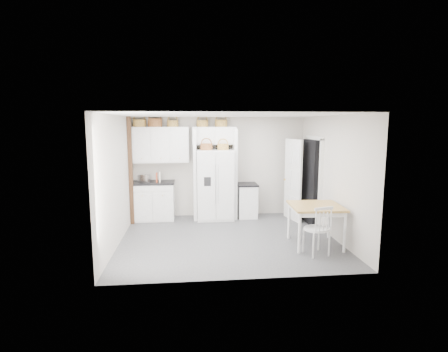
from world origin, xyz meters
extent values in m
plane|color=#313239|center=(0.00, 0.00, 0.00)|extent=(4.50, 4.50, 0.00)
plane|color=white|center=(0.00, 0.00, 2.60)|extent=(4.50, 4.50, 0.00)
plane|color=#B9B1A8|center=(0.00, 2.00, 1.30)|extent=(4.50, 0.00, 4.50)
plane|color=#B9B1A8|center=(-2.25, 0.00, 1.30)|extent=(0.00, 4.00, 4.00)
plane|color=#B9B1A8|center=(2.25, 0.00, 1.30)|extent=(0.00, 4.00, 4.00)
cube|color=white|center=(-0.15, 1.63, 0.89)|extent=(0.92, 0.74, 1.79)
cube|color=white|center=(-1.71, 1.70, 0.47)|extent=(1.01, 0.64, 0.94)
cube|color=white|center=(0.69, 1.70, 0.42)|extent=(0.48, 0.58, 0.85)
cube|color=#A68540|center=(1.70, -0.58, 0.41)|extent=(1.04, 1.04, 0.82)
cube|color=white|center=(1.54, -1.07, 0.49)|extent=(0.57, 0.54, 0.99)
cube|color=black|center=(-1.71, 1.70, 0.96)|extent=(1.05, 0.68, 0.04)
cube|color=black|center=(0.69, 1.70, 0.87)|extent=(0.52, 0.62, 0.04)
cube|color=silver|center=(-1.94, 1.66, 1.07)|extent=(0.31, 0.24, 0.19)
cube|color=#AC3D22|center=(-1.61, 1.62, 1.10)|extent=(0.04, 0.16, 0.23)
cube|color=beige|center=(-1.54, 1.62, 1.11)|extent=(0.06, 0.17, 0.25)
cylinder|color=brown|center=(-2.02, 1.83, 2.44)|extent=(0.32, 0.32, 0.18)
cylinder|color=#593215|center=(-1.63, 1.83, 2.45)|extent=(0.35, 0.35, 0.21)
cylinder|color=brown|center=(-1.19, 1.83, 2.43)|extent=(0.28, 0.28, 0.16)
cylinder|color=brown|center=(-0.45, 1.83, 2.43)|extent=(0.29, 0.29, 0.16)
cylinder|color=brown|center=(0.03, 1.83, 2.44)|extent=(0.31, 0.31, 0.18)
cylinder|color=#593215|center=(-0.37, 1.53, 1.86)|extent=(0.30, 0.30, 0.16)
cylinder|color=brown|center=(0.05, 1.53, 1.86)|extent=(0.28, 0.28, 0.15)
cube|color=white|center=(-1.50, 1.83, 1.90)|extent=(1.40, 0.34, 0.90)
cube|color=white|center=(-0.15, 1.83, 2.12)|extent=(1.12, 0.34, 0.45)
cube|color=white|center=(-0.66, 1.70, 1.15)|extent=(0.08, 0.60, 2.30)
cube|color=white|center=(0.36, 1.70, 1.15)|extent=(0.08, 0.60, 2.30)
cube|color=#3A2512|center=(-2.20, 1.35, 1.30)|extent=(0.09, 0.09, 2.60)
cube|color=black|center=(2.16, 1.00, 1.02)|extent=(0.18, 0.85, 2.05)
cube|color=white|center=(1.80, 1.33, 1.02)|extent=(0.21, 0.79, 2.05)
camera|label=1|loc=(-0.81, -7.13, 2.42)|focal=28.00mm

